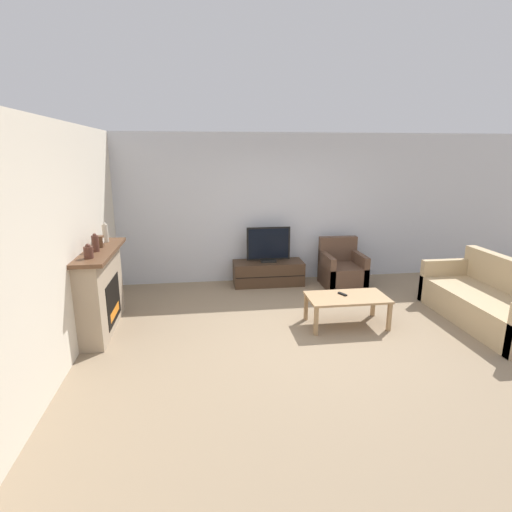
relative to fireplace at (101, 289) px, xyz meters
name	(u,v)px	position (x,y,z in m)	size (l,w,h in m)	color
ground_plane	(320,335)	(2.87, -0.58, -0.57)	(24.00, 24.00, 0.00)	#89755B
wall_back	(283,208)	(2.87, 1.94, 0.78)	(12.00, 0.06, 2.70)	silver
wall_left	(66,243)	(-0.18, -0.58, 0.78)	(0.06, 12.00, 2.70)	beige
fireplace	(101,289)	(0.00, 0.00, 0.00)	(0.41, 1.51, 1.12)	tan
mantel_vase_left	(88,252)	(0.02, -0.45, 0.63)	(0.11, 0.11, 0.18)	#512D23
mantel_vase_centre_left	(95,243)	(0.02, -0.11, 0.66)	(0.09, 0.09, 0.24)	#512D23
mantel_vase_right	(105,233)	(0.02, 0.45, 0.68)	(0.08, 0.08, 0.28)	beige
mantel_clock	(101,241)	(0.02, 0.15, 0.63)	(0.08, 0.11, 0.15)	brown
tv_stand	(268,273)	(2.54, 1.62, -0.36)	(1.27, 0.52, 0.43)	#422D1E
tv	(268,246)	(2.54, 1.61, 0.15)	(0.79, 0.18, 0.64)	black
armchair	(342,271)	(3.85, 1.35, -0.29)	(0.70, 0.76, 0.85)	brown
coffee_table	(347,300)	(3.33, -0.32, -0.20)	(1.10, 0.60, 0.42)	#A37F56
remote	(342,294)	(3.28, -0.24, -0.14)	(0.10, 0.15, 0.02)	black
couch	(491,304)	(5.36, -0.53, -0.28)	(0.91, 2.03, 0.89)	tan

